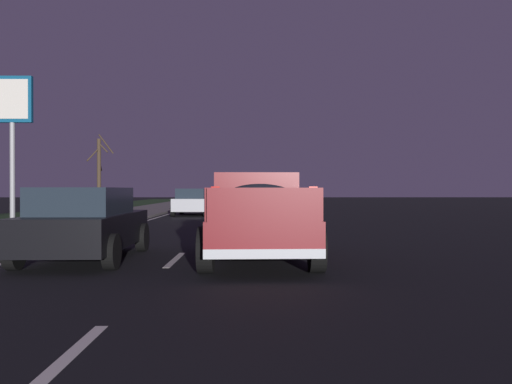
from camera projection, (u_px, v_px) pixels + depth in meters
The scene contains 10 objects.
ground at pixel (220, 219), 27.23m from camera, with size 144.00×144.00×0.00m, color black.
sidewalk_shoulder at pixel (109, 217), 27.19m from camera, with size 108.00×4.00×0.12m, color slate.
grass_verge at pixel (11, 219), 27.15m from camera, with size 108.00×6.00×0.01m, color #1E3819.
lane_markings at pixel (176, 217), 29.12m from camera, with size 108.00×3.54×0.01m.
pickup_truck at pixel (257, 214), 11.39m from camera, with size 5.49×2.41×1.87m.
sedan_tan at pixel (206, 198), 41.16m from camera, with size 4.40×2.02×1.54m.
sedan_black at pixel (86, 223), 11.30m from camera, with size 4.43×2.07×1.54m.
sedan_silver at pixel (193, 202), 30.62m from camera, with size 4.45×2.10×1.54m.
gas_price_sign at pixel (12, 112), 25.17m from camera, with size 0.27×1.90×6.87m.
bare_tree_far at pixel (99, 172), 37.39m from camera, with size 1.69×1.46×5.41m.
Camera 1 is at (-0.23, -1.65, 1.50)m, focal length 37.31 mm.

